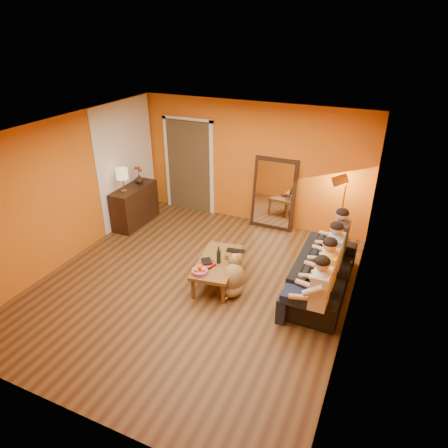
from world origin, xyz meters
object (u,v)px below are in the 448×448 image
at_px(table_lamp, 123,181).
at_px(person_far_left, 319,294).
at_px(person_mid_right, 334,256).
at_px(wine_bottle, 219,255).
at_px(person_mid_left, 327,274).
at_px(sideboard, 135,205).
at_px(tumbler, 227,256).
at_px(sofa, 322,273).
at_px(floor_lamp, 342,213).
at_px(coffee_table, 217,271).
at_px(vase, 139,179).
at_px(person_far_right, 340,241).
at_px(mirror_frame, 274,194).
at_px(dog, 233,275).
at_px(laptop, 235,252).

xyz_separation_m(table_lamp, person_far_left, (4.37, -1.48, -0.49)).
bearing_deg(person_mid_right, wine_bottle, -159.09).
height_order(table_lamp, person_mid_left, table_lamp).
height_order(sideboard, tumbler, sideboard).
xyz_separation_m(sofa, floor_lamp, (0.00, 1.55, 0.41)).
xyz_separation_m(coffee_table, vase, (-2.58, 1.54, 0.74)).
distance_m(sideboard, person_far_right, 4.38).
height_order(person_mid_left, wine_bottle, person_mid_left).
distance_m(person_mid_left, person_far_right, 1.10).
bearing_deg(tumbler, person_far_right, 32.00).
relative_size(sofa, floor_lamp, 1.47).
height_order(mirror_frame, wine_bottle, mirror_frame).
distance_m(coffee_table, dog, 0.42).
xyz_separation_m(coffee_table, laptop, (0.18, 0.35, 0.22)).
bearing_deg(coffee_table, wine_bottle, -53.76).
relative_size(floor_lamp, person_far_left, 1.18).
relative_size(floor_lamp, dog, 2.12).
relative_size(coffee_table, person_mid_left, 1.00).
relative_size(wine_bottle, laptop, 0.94).
distance_m(person_mid_left, wine_bottle, 1.75).
xyz_separation_m(person_far_left, tumbler, (-1.67, 0.60, -0.14)).
relative_size(sideboard, tumbler, 11.90).
bearing_deg(sideboard, floor_lamp, 10.29).
xyz_separation_m(coffee_table, person_mid_right, (1.79, 0.62, 0.40)).
relative_size(tumbler, laptop, 0.30).
xyz_separation_m(table_lamp, coffee_table, (2.58, -0.99, -0.90)).
distance_m(sideboard, person_mid_right, 4.43).
distance_m(sideboard, dog, 3.28).
distance_m(floor_lamp, tumbler, 2.50).
bearing_deg(wine_bottle, laptop, 72.00).
height_order(table_lamp, coffee_table, table_lamp).
xyz_separation_m(sofa, coffee_table, (-1.66, -0.52, -0.10)).
bearing_deg(vase, sofa, -13.60).
bearing_deg(wine_bottle, person_mid_right, 20.91).
height_order(table_lamp, tumbler, table_lamp).
distance_m(coffee_table, vase, 3.09).
bearing_deg(person_far_right, person_mid_left, -90.00).
bearing_deg(table_lamp, sideboard, 90.00).
bearing_deg(person_far_left, person_mid_right, 90.00).
bearing_deg(person_far_left, floor_lamp, 92.85).
relative_size(sofa, wine_bottle, 6.82).
bearing_deg(dog, vase, 157.13).
distance_m(wine_bottle, vase, 3.09).
relative_size(person_mid_right, person_far_right, 1.00).
xyz_separation_m(sofa, dog, (-1.30, -0.69, 0.03)).
relative_size(table_lamp, person_mid_right, 0.42).
relative_size(sofa, person_mid_right, 1.73).
distance_m(table_lamp, coffee_table, 2.90).
height_order(coffee_table, dog, dog).
distance_m(coffee_table, laptop, 0.45).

